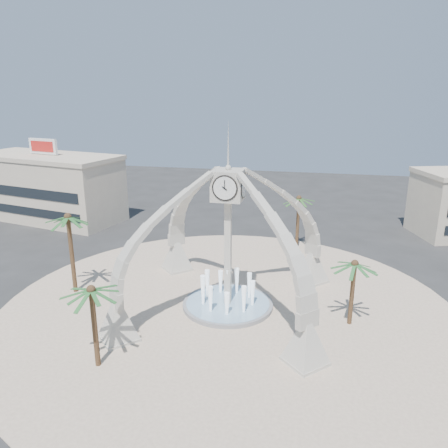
% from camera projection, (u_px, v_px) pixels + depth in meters
% --- Properties ---
extents(ground, '(140.00, 140.00, 0.00)m').
position_uv_depth(ground, '(228.00, 307.00, 38.87)').
color(ground, '#282828').
rests_on(ground, ground).
extents(plaza, '(40.00, 40.00, 0.06)m').
position_uv_depth(plaza, '(228.00, 306.00, 38.86)').
color(plaza, beige).
rests_on(plaza, ground).
extents(clock_tower, '(17.94, 17.94, 16.30)m').
position_uv_depth(clock_tower, '(228.00, 238.00, 36.98)').
color(clock_tower, '#BAB2A5').
rests_on(clock_tower, ground).
extents(fountain, '(8.00, 8.00, 3.62)m').
position_uv_depth(fountain, '(228.00, 304.00, 38.79)').
color(fountain, gray).
rests_on(fountain, ground).
extents(building_nw, '(23.75, 13.73, 11.90)m').
position_uv_depth(building_nw, '(48.00, 187.00, 64.65)').
color(building_nw, beige).
rests_on(building_nw, ground).
extents(palm_east, '(4.96, 4.96, 6.07)m').
position_uv_depth(palm_east, '(355.00, 264.00, 34.45)').
color(palm_east, brown).
rests_on(palm_east, ground).
extents(palm_west, '(4.76, 4.76, 8.28)m').
position_uv_depth(palm_west, '(68.00, 218.00, 39.63)').
color(palm_west, brown).
rests_on(palm_west, ground).
extents(palm_north, '(5.01, 5.01, 7.10)m').
position_uv_depth(palm_north, '(299.00, 199.00, 51.36)').
color(palm_north, brown).
rests_on(palm_north, ground).
extents(palm_south, '(4.36, 4.36, 6.56)m').
position_uv_depth(palm_south, '(91.00, 291.00, 28.85)').
color(palm_south, brown).
rests_on(palm_south, ground).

